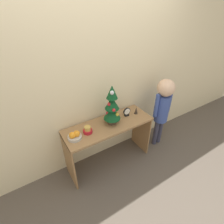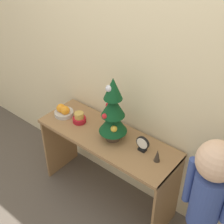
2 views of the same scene
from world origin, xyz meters
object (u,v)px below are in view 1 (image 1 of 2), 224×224
at_px(singing_bowl, 88,130).
at_px(figurine, 136,110).
at_px(mini_tree, 112,106).
at_px(child_figure, 163,104).
at_px(fruit_bowl, 75,136).
at_px(desk_clock, 127,112).

distance_m(singing_bowl, figurine, 0.77).
height_order(mini_tree, singing_bowl, mini_tree).
bearing_deg(child_figure, singing_bowl, 176.42).
bearing_deg(mini_tree, singing_bowl, -178.35).
bearing_deg(figurine, mini_tree, -179.39).
relative_size(fruit_bowl, singing_bowl, 1.46).
height_order(mini_tree, desk_clock, mini_tree).
xyz_separation_m(mini_tree, fruit_bowl, (-0.54, -0.03, -0.22)).
bearing_deg(child_figure, desk_clock, 168.80).
bearing_deg(mini_tree, child_figure, -5.78).
xyz_separation_m(mini_tree, child_figure, (0.85, -0.09, -0.19)).
xyz_separation_m(singing_bowl, child_figure, (1.21, -0.08, 0.03)).
bearing_deg(mini_tree, figurine, 0.61).
bearing_deg(desk_clock, mini_tree, -173.51).
height_order(singing_bowl, desk_clock, desk_clock).
bearing_deg(figurine, child_figure, -11.63).
distance_m(singing_bowl, desk_clock, 0.63).
distance_m(fruit_bowl, child_figure, 1.39).
bearing_deg(desk_clock, fruit_bowl, -176.07).
bearing_deg(figurine, fruit_bowl, -178.22).
bearing_deg(singing_bowl, fruit_bowl, -175.26).
distance_m(mini_tree, child_figure, 0.87).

